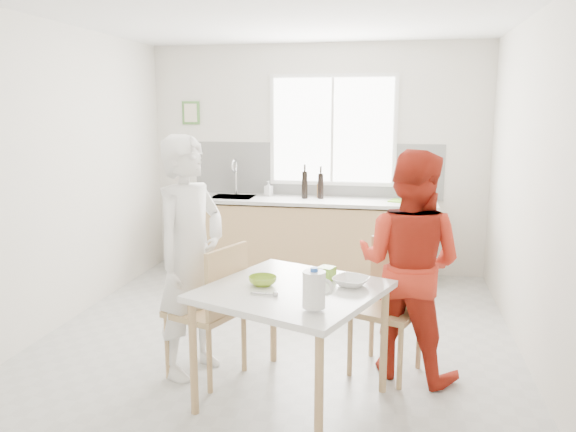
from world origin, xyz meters
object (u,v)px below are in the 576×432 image
milk_jug (315,289)px  bowl_white (351,281)px  chair_far (390,300)px  person_red (409,265)px  chair_left (213,306)px  wine_bottle_a (305,185)px  dining_table (292,300)px  person_white (191,257)px  wine_bottle_b (321,186)px  bowl_green (263,281)px

milk_jug → bowl_white: bearing=92.5°
chair_far → person_red: size_ratio=0.59×
chair_left → wine_bottle_a: size_ratio=3.14×
dining_table → person_red: person_red is taller
chair_far → person_white: bearing=-146.1°
chair_left → person_white: bearing=-90.0°
chair_left → wine_bottle_a: wine_bottle_a is taller
person_red → bowl_white: bearing=72.4°
person_white → milk_jug: person_white is taller
chair_far → wine_bottle_a: 2.59m
chair_left → person_red: person_red is taller
milk_jug → wine_bottle_b: wine_bottle_b is taller
person_white → wine_bottle_b: person_white is taller
wine_bottle_a → milk_jug: bearing=-79.6°
person_white → bowl_white: size_ratio=7.74×
wine_bottle_a → person_white: bearing=-98.7°
bowl_green → wine_bottle_a: bearing=94.0°
dining_table → person_white: (-0.82, 0.32, 0.17)m
chair_left → person_white: person_white is taller
bowl_green → milk_jug: 0.58m
dining_table → bowl_white: bearing=18.6°
bowl_white → wine_bottle_a: size_ratio=0.72×
bowl_green → wine_bottle_a: wine_bottle_a is taller
bowl_white → milk_jug: bearing=-108.7°
dining_table → chair_left: (-0.63, 0.24, -0.17)m
chair_left → chair_far: size_ratio=1.02×
chair_far → wine_bottle_b: (-0.85, 2.34, 0.53)m
chair_left → bowl_green: bearing=84.0°
chair_left → chair_far: bearing=128.8°
bowl_green → bowl_white: size_ratio=0.81×
wine_bottle_b → person_white: bearing=-102.5°
dining_table → chair_far: (0.62, 0.64, -0.18)m
person_white → milk_jug: 1.23m
chair_left → person_white: 0.39m
bowl_white → wine_bottle_b: wine_bottle_b is taller
chair_far → wine_bottle_b: size_ratio=3.28×
person_white → wine_bottle_a: size_ratio=5.55×
chair_left → person_white: (-0.19, 0.07, 0.33)m
bowl_green → wine_bottle_a: (-0.21, 2.93, 0.25)m
person_red → wine_bottle_a: person_red is taller
person_white → chair_far: bearing=-56.1°
wine_bottle_a → wine_bottle_b: wine_bottle_a is taller
bowl_green → bowl_white: bearing=9.7°
person_white → wine_bottle_a: person_white is taller
person_white → bowl_green: person_white is taller
chair_far → bowl_white: 0.65m
dining_table → chair_left: 0.69m
bowl_green → chair_left: bearing=152.7°
chair_far → milk_jug: bearing=-91.4°
dining_table → wine_bottle_b: wine_bottle_b is taller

